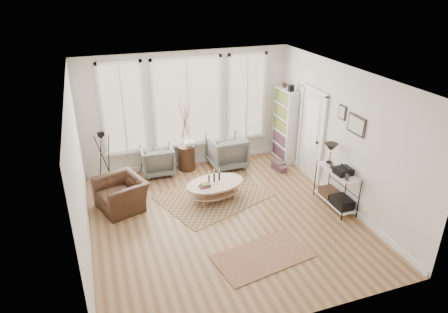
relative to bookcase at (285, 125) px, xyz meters
name	(u,v)px	position (x,y,z in m)	size (l,w,h in m)	color
room	(225,154)	(-2.42, -2.20, 0.47)	(5.50, 5.54, 2.90)	#9A714D
bay_window	(188,105)	(-2.44, 0.49, 0.65)	(4.14, 0.12, 2.24)	tan
door	(311,132)	(0.13, -1.08, 0.17)	(0.09, 1.06, 2.22)	silver
bookcase	(285,125)	(0.00, 0.00, 0.00)	(0.31, 0.85, 2.06)	white
low_shelf	(336,185)	(-0.06, -2.52, -0.44)	(0.38, 1.08, 1.30)	white
wall_art	(353,122)	(0.14, -2.49, 0.92)	(0.04, 0.88, 0.44)	black
rug_main	(214,196)	(-2.36, -1.30, -0.95)	(2.25, 1.69, 0.01)	brown
rug_runner	(262,256)	(-2.20, -3.56, -0.94)	(1.66, 0.92, 0.01)	brown
coffee_table	(215,186)	(-2.38, -1.43, -0.63)	(1.42, 1.02, 0.60)	tan
armchair_left	(157,160)	(-3.33, 0.22, -0.60)	(0.77, 0.79, 0.72)	slate
armchair_right	(227,152)	(-1.58, 0.05, -0.55)	(0.87, 0.89, 0.81)	slate
side_table	(186,138)	(-2.59, 0.22, -0.11)	(0.42, 0.42, 1.76)	#3C2417
vase	(189,142)	(-2.51, 0.18, -0.20)	(0.23, 0.23, 0.25)	silver
accent_chair	(121,194)	(-4.33, -1.10, -0.63)	(0.88, 1.00, 0.65)	#3C2417
tripod_camera	(105,162)	(-4.56, -0.04, -0.33)	(0.48, 0.48, 1.35)	black
book_stack_near	(278,165)	(-0.39, -0.52, -0.86)	(0.23, 0.30, 0.19)	maroon
book_stack_far	(282,169)	(-0.39, -0.70, -0.88)	(0.18, 0.23, 0.15)	maroon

